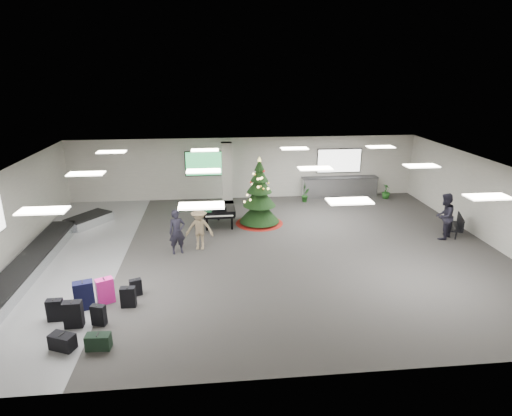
{
  "coord_description": "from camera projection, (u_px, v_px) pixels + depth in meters",
  "views": [
    {
      "loc": [
        -1.66,
        -14.77,
        6.59
      ],
      "look_at": [
        -0.04,
        1.0,
        1.37
      ],
      "focal_mm": 30.0,
      "sensor_mm": 36.0,
      "label": 1
    }
  ],
  "objects": [
    {
      "name": "traveler_a",
      "position": [
        177.0,
        232.0,
        15.73
      ],
      "size": [
        0.7,
        0.56,
        1.68
      ],
      "primitive_type": "imported",
      "rotation": [
        0.0,
        0.0,
        0.29
      ],
      "color": "black",
      "rests_on": "ground"
    },
    {
      "name": "room_envelope",
      "position": [
        248.0,
        187.0,
        16.05
      ],
      "size": [
        18.02,
        14.02,
        3.21
      ],
      "color": "#B0ADA1",
      "rests_on": "ground"
    },
    {
      "name": "baggage_carousel",
      "position": [
        42.0,
        255.0,
        15.27
      ],
      "size": [
        2.28,
        9.71,
        0.43
      ],
      "color": "silver",
      "rests_on": "ground"
    },
    {
      "name": "suitcase_7",
      "position": [
        128.0,
        297.0,
        12.3
      ],
      "size": [
        0.43,
        0.23,
        0.64
      ],
      "rotation": [
        0.0,
        0.0,
        -0.02
      ],
      "color": "black",
      "rests_on": "ground"
    },
    {
      "name": "potted_plant_left",
      "position": [
        305.0,
        195.0,
        21.96
      ],
      "size": [
        0.48,
        0.43,
        0.74
      ],
      "primitive_type": "imported",
      "rotation": [
        0.0,
        0.0,
        0.3
      ],
      "color": "#154215",
      "rests_on": "ground"
    },
    {
      "name": "bench",
      "position": [
        457.0,
        224.0,
        17.57
      ],
      "size": [
        0.91,
        1.4,
        0.84
      ],
      "rotation": [
        0.0,
        0.0,
        -0.37
      ],
      "color": "black",
      "rests_on": "ground"
    },
    {
      "name": "suitcase_1",
      "position": [
        99.0,
        315.0,
        11.44
      ],
      "size": [
        0.42,
        0.3,
        0.6
      ],
      "rotation": [
        0.0,
        0.0,
        -0.29
      ],
      "color": "black",
      "rests_on": "ground"
    },
    {
      "name": "pink_suitcase",
      "position": [
        105.0,
        291.0,
        12.5
      ],
      "size": [
        0.56,
        0.46,
        0.79
      ],
      "rotation": [
        0.0,
        0.0,
        0.45
      ],
      "color": "#F62097",
      "rests_on": "ground"
    },
    {
      "name": "navy_suitcase",
      "position": [
        84.0,
        295.0,
        12.17
      ],
      "size": [
        0.61,
        0.46,
        0.86
      ],
      "rotation": [
        0.0,
        0.0,
        0.29
      ],
      "color": "black",
      "rests_on": "ground"
    },
    {
      "name": "suitcase_5",
      "position": [
        55.0,
        310.0,
        11.63
      ],
      "size": [
        0.42,
        0.24,
        0.65
      ],
      "rotation": [
        0.0,
        0.0,
        0.02
      ],
      "color": "black",
      "rests_on": "ground"
    },
    {
      "name": "service_counter",
      "position": [
        339.0,
        187.0,
        22.77
      ],
      "size": [
        4.05,
        0.65,
        1.08
      ],
      "color": "silver",
      "rests_on": "ground"
    },
    {
      "name": "grand_piano",
      "position": [
        219.0,
        210.0,
        18.56
      ],
      "size": [
        1.4,
        1.77,
        1.0
      ],
      "rotation": [
        0.0,
        0.0,
        0.02
      ],
      "color": "black",
      "rests_on": "ground"
    },
    {
      "name": "suitcase_3",
      "position": [
        136.0,
        287.0,
        12.94
      ],
      "size": [
        0.39,
        0.3,
        0.54
      ],
      "rotation": [
        0.0,
        0.0,
        0.37
      ],
      "color": "black",
      "rests_on": "ground"
    },
    {
      "name": "potted_plant_right",
      "position": [
        386.0,
        191.0,
        22.53
      ],
      "size": [
        0.52,
        0.52,
        0.77
      ],
      "primitive_type": "imported",
      "rotation": [
        0.0,
        0.0,
        1.81
      ],
      "color": "#154215",
      "rests_on": "ground"
    },
    {
      "name": "ground",
      "position": [
        260.0,
        251.0,
        16.18
      ],
      "size": [
        18.0,
        18.0,
        0.0
      ],
      "primitive_type": "plane",
      "color": "#33302E",
      "rests_on": "ground"
    },
    {
      "name": "traveler_bench",
      "position": [
        444.0,
        216.0,
        17.05
      ],
      "size": [
        1.16,
        1.15,
        1.89
      ],
      "primitive_type": "imported",
      "rotation": [
        0.0,
        0.0,
        3.87
      ],
      "color": "black",
      "rests_on": "ground"
    },
    {
      "name": "suitcase_0",
      "position": [
        73.0,
        314.0,
        11.32
      ],
      "size": [
        0.48,
        0.28,
        0.77
      ],
      "rotation": [
        0.0,
        0.0,
        0.02
      ],
      "color": "black",
      "rests_on": "ground"
    },
    {
      "name": "green_duffel",
      "position": [
        98.0,
        342.0,
        10.48
      ],
      "size": [
        0.61,
        0.33,
        0.42
      ],
      "rotation": [
        0.0,
        0.0,
        -0.06
      ],
      "color": "black",
      "rests_on": "ground"
    },
    {
      "name": "christmas_tree",
      "position": [
        259.0,
        201.0,
        18.71
      ],
      "size": [
        2.11,
        2.11,
        3.01
      ],
      "color": "maroon",
      "rests_on": "ground"
    },
    {
      "name": "traveler_b",
      "position": [
        199.0,
        229.0,
        16.1
      ],
      "size": [
        1.13,
        0.74,
        1.63
      ],
      "primitive_type": "imported",
      "rotation": [
        0.0,
        0.0,
        -0.13
      ],
      "color": "#957E5C",
      "rests_on": "ground"
    },
    {
      "name": "black_duffel",
      "position": [
        62.0,
        342.0,
        10.47
      ],
      "size": [
        0.69,
        0.55,
        0.42
      ],
      "rotation": [
        0.0,
        0.0,
        -0.41
      ],
      "color": "black",
      "rests_on": "ground"
    }
  ]
}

